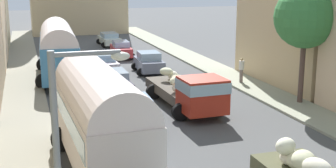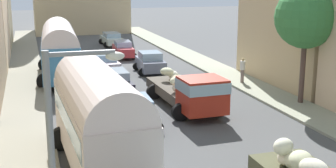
{
  "view_description": "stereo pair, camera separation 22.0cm",
  "coord_description": "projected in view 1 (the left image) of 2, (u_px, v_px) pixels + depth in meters",
  "views": [
    {
      "loc": [
        -7.02,
        -2.34,
        7.18
      ],
      "look_at": [
        0.0,
        19.81,
        1.71
      ],
      "focal_mm": 48.78,
      "sensor_mm": 36.0,
      "label": 1
    },
    {
      "loc": [
        -6.81,
        -2.4,
        7.18
      ],
      "look_at": [
        0.0,
        19.81,
        1.71
      ],
      "focal_mm": 48.78,
      "sensor_mm": 36.0,
      "label": 2
    }
  ],
  "objects": [
    {
      "name": "car_6",
      "position": [
        103.0,
        64.0,
        34.52
      ],
      "size": [
        2.36,
        4.04,
        1.53
      ],
      "color": "silver",
      "rests_on": "ground"
    },
    {
      "name": "car_5",
      "position": [
        115.0,
        82.0,
        28.73
      ],
      "size": [
        2.14,
        4.35,
        1.47
      ],
      "color": "black",
      "rests_on": "ground"
    },
    {
      "name": "ground_plane",
      "position": [
        136.0,
        85.0,
        30.93
      ],
      "size": [
        154.0,
        154.0,
        0.0
      ],
      "primitive_type": "plane",
      "color": "#4F5050"
    },
    {
      "name": "sidewalk_right",
      "position": [
        233.0,
        77.0,
        33.05
      ],
      "size": [
        2.5,
        70.0,
        0.14
      ],
      "primitive_type": "cube",
      "color": "#9B9E87",
      "rests_on": "ground"
    },
    {
      "name": "car_1",
      "position": [
        121.0,
        49.0,
        41.37
      ],
      "size": [
        2.24,
        3.99,
        1.52
      ],
      "color": "#B02C30",
      "rests_on": "ground"
    },
    {
      "name": "cargo_truck_1",
      "position": [
        190.0,
        91.0,
        24.72
      ],
      "size": [
        3.22,
        7.57,
        2.21
      ],
      "color": "#AD2A1A",
      "rests_on": "ground"
    },
    {
      "name": "sidewalk_left",
      "position": [
        24.0,
        92.0,
        28.78
      ],
      "size": [
        2.5,
        70.0,
        0.14
      ],
      "primitive_type": "cube",
      "color": "gray",
      "rests_on": "ground"
    },
    {
      "name": "car_2",
      "position": [
        109.0,
        39.0,
        48.67
      ],
      "size": [
        2.42,
        4.42,
        1.39
      ],
      "color": "silver",
      "rests_on": "ground"
    },
    {
      "name": "building_right_2",
      "position": [
        306.0,
        22.0,
        30.85
      ],
      "size": [
        5.45,
        9.95,
        8.44
      ],
      "color": "#D0B182",
      "rests_on": "ground"
    },
    {
      "name": "car_0",
      "position": [
        149.0,
        62.0,
        34.89
      ],
      "size": [
        2.47,
        3.85,
        1.61
      ],
      "color": "slate",
      "rests_on": "ground"
    },
    {
      "name": "pedestrian_0",
      "position": [
        241.0,
        69.0,
        31.06
      ],
      "size": [
        0.38,
        0.38,
        1.84
      ],
      "color": "#786660",
      "rests_on": "ground"
    },
    {
      "name": "parked_bus_1",
      "position": [
        58.0,
        48.0,
        32.56
      ],
      "size": [
        3.57,
        9.85,
        4.05
      ],
      "color": "teal",
      "rests_on": "ground"
    },
    {
      "name": "car_4",
      "position": [
        136.0,
        112.0,
        22.21
      ],
      "size": [
        2.22,
        4.12,
        1.49
      ],
      "color": "#2A1B2F",
      "rests_on": "ground"
    },
    {
      "name": "roadside_tree_2",
      "position": [
        305.0,
        17.0,
        25.21
      ],
      "size": [
        3.49,
        3.49,
        6.76
      ],
      "color": "brown",
      "rests_on": "ground"
    },
    {
      "name": "parked_bus_0",
      "position": [
        100.0,
        114.0,
        16.95
      ],
      "size": [
        3.47,
        8.18,
        3.98
      ],
      "color": "beige",
      "rests_on": "ground"
    },
    {
      "name": "streetlamp_near",
      "position": [
        69.0,
        145.0,
        10.4
      ],
      "size": [
        1.83,
        0.28,
        5.63
      ],
      "color": "gray",
      "rests_on": "ground"
    }
  ]
}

